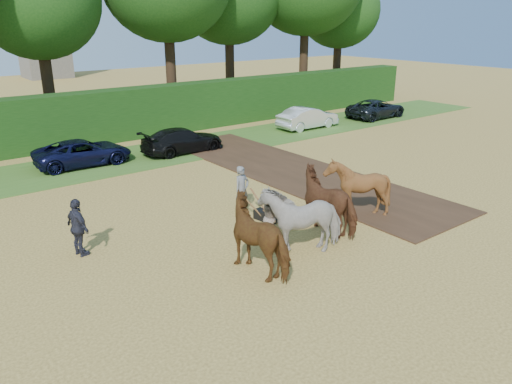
% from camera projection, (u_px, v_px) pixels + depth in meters
% --- Properties ---
extents(ground, '(120.00, 120.00, 0.00)m').
position_uv_depth(ground, '(392.00, 225.00, 17.83)').
color(ground, gold).
rests_on(ground, ground).
extents(earth_strip, '(4.50, 17.00, 0.05)m').
position_uv_depth(earth_strip, '(293.00, 171.00, 23.91)').
color(earth_strip, '#472D1C').
rests_on(earth_strip, ground).
extents(grass_verge, '(50.00, 5.00, 0.03)m').
position_uv_depth(grass_verge, '(191.00, 148.00, 28.27)').
color(grass_verge, '#38601E').
rests_on(grass_verge, ground).
extents(hedgerow, '(46.00, 1.60, 3.00)m').
position_uv_depth(hedgerow, '(153.00, 111.00, 31.14)').
color(hedgerow, '#14380F').
rests_on(hedgerow, ground).
extents(spectator_near, '(1.05, 1.12, 1.83)m').
position_uv_depth(spectator_near, '(273.00, 217.00, 16.10)').
color(spectator_near, '#B4A18D').
rests_on(spectator_near, ground).
extents(spectator_far, '(0.66, 1.16, 1.86)m').
position_uv_depth(spectator_far, '(78.00, 228.00, 15.28)').
color(spectator_far, '#252632').
rests_on(spectator_far, ground).
extents(plough_team, '(7.19, 5.66, 2.16)m').
position_uv_depth(plough_team, '(314.00, 208.00, 16.45)').
color(plough_team, brown).
rests_on(plough_team, ground).
extents(parked_cars, '(35.36, 3.20, 1.44)m').
position_uv_depth(parked_cars, '(216.00, 133.00, 28.85)').
color(parked_cars, silver).
rests_on(parked_cars, ground).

